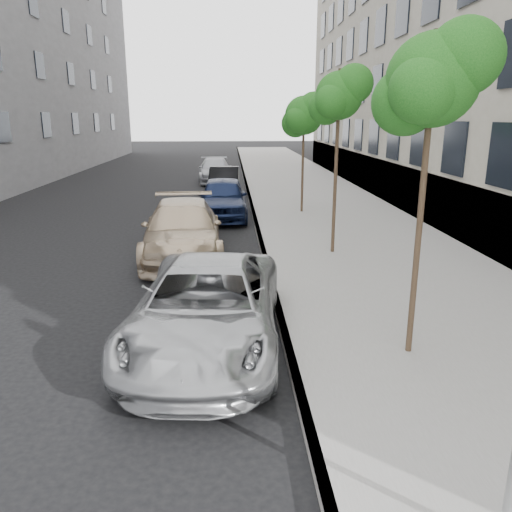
{
  "coord_description": "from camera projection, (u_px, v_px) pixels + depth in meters",
  "views": [
    {
      "loc": [
        0.19,
        -6.12,
        4.0
      ],
      "look_at": [
        0.66,
        2.77,
        1.5
      ],
      "focal_mm": 35.0,
      "sensor_mm": 36.0,
      "label": 1
    }
  ],
  "objects": [
    {
      "name": "sidewalk",
      "position": [
        298.0,
        184.0,
        30.23
      ],
      "size": [
        6.4,
        72.0,
        0.14
      ],
      "primitive_type": "cube",
      "color": "gray",
      "rests_on": "ground"
    },
    {
      "name": "minivan",
      "position": [
        207.0,
        307.0,
        8.81
      ],
      "size": [
        2.96,
        5.62,
        1.51
      ],
      "primitive_type": "imported",
      "rotation": [
        0.0,
        0.0,
        -0.09
      ],
      "color": "#A2A4A6",
      "rests_on": "ground"
    },
    {
      "name": "sedan_blue",
      "position": [
        223.0,
        198.0,
        20.16
      ],
      "size": [
        1.95,
        4.81,
        1.64
      ],
      "primitive_type": "imported",
      "rotation": [
        0.0,
        0.0,
        -0.0
      ],
      "color": "#111A39",
      "rests_on": "ground"
    },
    {
      "name": "tree_far",
      "position": [
        305.0,
        115.0,
        19.97
      ],
      "size": [
        1.84,
        1.64,
        4.81
      ],
      "color": "#38281C",
      "rests_on": "sidewalk"
    },
    {
      "name": "curb",
      "position": [
        246.0,
        184.0,
        30.07
      ],
      "size": [
        0.15,
        72.0,
        0.14
      ],
      "primitive_type": "cube",
      "color": "#9E9B93",
      "rests_on": "ground"
    },
    {
      "name": "sedan_black",
      "position": [
        224.0,
        181.0,
        26.13
      ],
      "size": [
        1.64,
        4.42,
        1.44
      ],
      "primitive_type": "imported",
      "rotation": [
        0.0,
        0.0,
        -0.03
      ],
      "color": "black",
      "rests_on": "ground"
    },
    {
      "name": "sedan_rear",
      "position": [
        215.0,
        170.0,
        31.2
      ],
      "size": [
        2.35,
        5.16,
        1.46
      ],
      "primitive_type": "imported",
      "rotation": [
        0.0,
        0.0,
        0.06
      ],
      "color": "#9A9BA1",
      "rests_on": "ground"
    },
    {
      "name": "tree_mid",
      "position": [
        340.0,
        96.0,
        13.59
      ],
      "size": [
        1.66,
        1.46,
        5.22
      ],
      "color": "#38281C",
      "rests_on": "sidewalk"
    },
    {
      "name": "ground",
      "position": [
        219.0,
        413.0,
        6.96
      ],
      "size": [
        160.0,
        160.0,
        0.0
      ],
      "primitive_type": "plane",
      "color": "black",
      "rests_on": "ground"
    },
    {
      "name": "suv",
      "position": [
        182.0,
        230.0,
        14.58
      ],
      "size": [
        2.57,
        5.63,
        1.6
      ],
      "primitive_type": "imported",
      "rotation": [
        0.0,
        0.0,
        0.06
      ],
      "color": "tan",
      "rests_on": "ground"
    },
    {
      "name": "tree_near",
      "position": [
        434.0,
        81.0,
        7.35
      ],
      "size": [
        1.72,
        1.52,
        5.22
      ],
      "color": "#38281C",
      "rests_on": "sidewalk"
    }
  ]
}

